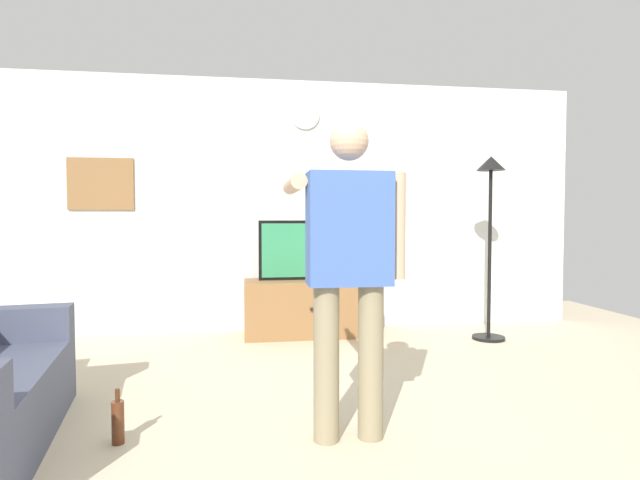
% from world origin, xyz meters
% --- Properties ---
extents(ground_plane, '(8.40, 8.40, 0.00)m').
position_xyz_m(ground_plane, '(0.00, 0.00, 0.00)').
color(ground_plane, beige).
extents(back_wall, '(6.40, 0.10, 2.70)m').
position_xyz_m(back_wall, '(0.00, 2.95, 1.35)').
color(back_wall, silver).
rests_on(back_wall, ground_plane).
extents(tv_stand, '(1.32, 0.53, 0.58)m').
position_xyz_m(tv_stand, '(0.12, 2.60, 0.29)').
color(tv_stand, olive).
rests_on(tv_stand, ground_plane).
extents(television, '(1.02, 0.07, 0.62)m').
position_xyz_m(television, '(0.12, 2.65, 0.88)').
color(television, black).
rests_on(television, tv_stand).
extents(wall_clock, '(0.31, 0.03, 0.31)m').
position_xyz_m(wall_clock, '(0.12, 2.89, 2.33)').
color(wall_clock, white).
extents(framed_picture, '(0.65, 0.04, 0.53)m').
position_xyz_m(framed_picture, '(-1.99, 2.90, 1.57)').
color(framed_picture, olive).
extents(floor_lamp, '(0.32, 0.32, 1.83)m').
position_xyz_m(floor_lamp, '(1.89, 2.16, 1.31)').
color(floor_lamp, black).
rests_on(floor_lamp, ground_plane).
extents(person_standing_nearer_lamp, '(0.63, 0.78, 1.73)m').
position_xyz_m(person_standing_nearer_lamp, '(0.04, 0.15, 0.99)').
color(person_standing_nearer_lamp, gray).
rests_on(person_standing_nearer_lamp, ground_plane).
extents(beverage_bottle, '(0.07, 0.07, 0.30)m').
position_xyz_m(beverage_bottle, '(-1.20, 0.27, 0.12)').
color(beverage_bottle, '#592D19').
rests_on(beverage_bottle, ground_plane).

